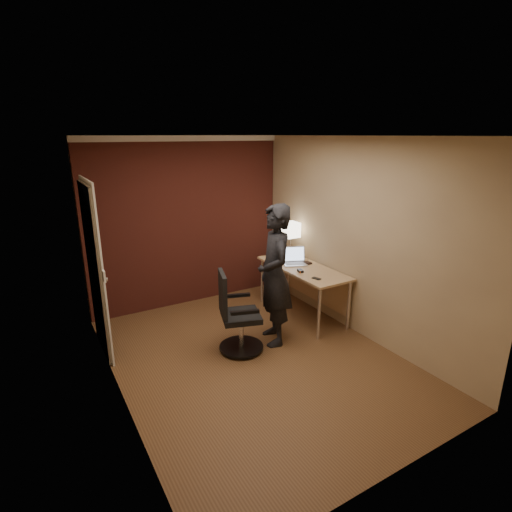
# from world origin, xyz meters

# --- Properties ---
(room) EXTENTS (4.00, 4.00, 4.00)m
(room) POSITION_xyz_m (-0.27, 1.54, 1.37)
(room) COLOR brown
(room) RESTS_ON ground
(desk) EXTENTS (0.60, 1.50, 0.73)m
(desk) POSITION_xyz_m (1.25, 0.66, 0.60)
(desk) COLOR tan
(desk) RESTS_ON ground
(desk_lamp) EXTENTS (0.22, 0.22, 0.54)m
(desk_lamp) POSITION_xyz_m (1.30, 1.15, 1.15)
(desk_lamp) COLOR silver
(desk_lamp) RESTS_ON desk
(laptop) EXTENTS (0.40, 0.36, 0.23)m
(laptop) POSITION_xyz_m (1.18, 0.86, 0.79)
(laptop) COLOR silver
(laptop) RESTS_ON desk
(mouse) EXTENTS (0.08, 0.11, 0.03)m
(mouse) POSITION_xyz_m (1.02, 0.51, 0.75)
(mouse) COLOR black
(mouse) RESTS_ON desk
(phone) EXTENTS (0.09, 0.13, 0.01)m
(phone) POSITION_xyz_m (1.04, 0.19, 0.73)
(phone) COLOR black
(phone) RESTS_ON desk
(wallet) EXTENTS (0.09, 0.11, 0.02)m
(wallet) POSITION_xyz_m (1.33, 0.75, 0.74)
(wallet) COLOR black
(wallet) RESTS_ON desk
(office_chair) EXTENTS (0.56, 0.62, 0.98)m
(office_chair) POSITION_xyz_m (-0.10, 0.25, 0.43)
(office_chair) COLOR black
(office_chair) RESTS_ON ground
(person) EXTENTS (0.59, 0.73, 1.75)m
(person) POSITION_xyz_m (0.43, 0.23, 0.87)
(person) COLOR black
(person) RESTS_ON ground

